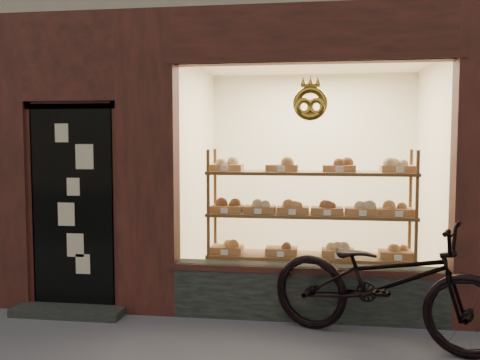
# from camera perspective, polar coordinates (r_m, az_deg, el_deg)

# --- Properties ---
(display_shelf) EXTENTS (2.20, 0.45, 1.70)m
(display_shelf) POSITION_cam_1_polar(r_m,az_deg,el_deg) (5.80, 7.45, -4.96)
(display_shelf) COLOR brown
(display_shelf) RESTS_ON ground
(bicycle) EXTENTS (2.21, 1.47, 1.10)m
(bicycle) POSITION_cam_1_polar(r_m,az_deg,el_deg) (4.99, 15.12, -10.40)
(bicycle) COLOR black
(bicycle) RESTS_ON ground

